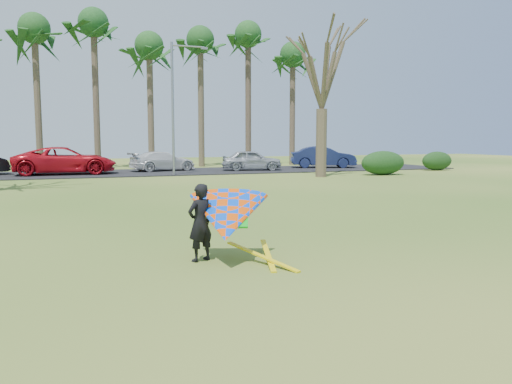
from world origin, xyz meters
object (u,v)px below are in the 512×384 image
object	(u,v)px
bare_tree_right	(322,64)
car_2	(65,161)
streetlight	(175,102)
car_5	(323,157)
car_4	(252,160)
kite_flyer	(225,217)
car_3	(163,161)

from	to	relation	value
bare_tree_right	car_2	size ratio (longest dim) A/B	1.51
streetlight	car_5	world-z (taller)	streetlight
car_4	car_5	size ratio (longest dim) A/B	0.86
kite_flyer	bare_tree_right	bearing A→B (deg)	57.56
car_3	car_5	bearing A→B (deg)	-105.48
car_3	car_2	bearing A→B (deg)	88.02
car_5	car_3	bearing A→B (deg)	107.18
bare_tree_right	car_4	xyz separation A→B (m)	(-2.06, 6.41, -5.80)
car_5	kite_flyer	size ratio (longest dim) A/B	2.03
streetlight	car_2	xyz separation A→B (m)	(-6.40, 2.72, -3.56)
bare_tree_right	streetlight	bearing A→B (deg)	152.97
car_3	streetlight	bearing A→B (deg)	169.32
bare_tree_right	car_5	xyz separation A→B (m)	(4.06, 7.41, -5.70)
car_3	kite_flyer	xyz separation A→B (m)	(-3.20, -25.56, 0.12)
bare_tree_right	car_5	world-z (taller)	bare_tree_right
bare_tree_right	car_4	world-z (taller)	bare_tree_right
bare_tree_right	car_4	bearing A→B (deg)	107.84
kite_flyer	streetlight	bearing A→B (deg)	81.16
streetlight	car_2	size ratio (longest dim) A/B	1.31
streetlight	kite_flyer	xyz separation A→B (m)	(-3.36, -21.62, -3.63)
car_5	kite_flyer	xyz separation A→B (m)	(-15.26, -25.04, -0.02)
bare_tree_right	car_3	xyz separation A→B (m)	(-8.00, 7.93, -5.85)
car_2	kite_flyer	size ratio (longest dim) A/B	2.55
streetlight	car_4	world-z (taller)	streetlight
car_2	car_3	distance (m)	6.36
bare_tree_right	car_2	distance (m)	16.73
car_4	car_2	bearing A→B (deg)	101.74
car_4	car_5	xyz separation A→B (m)	(6.12, 1.00, 0.09)
car_5	kite_flyer	world-z (taller)	kite_flyer
streetlight	kite_flyer	distance (m)	22.18
streetlight	kite_flyer	size ratio (longest dim) A/B	3.35
car_3	car_4	xyz separation A→B (m)	(5.94, -1.52, 0.05)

